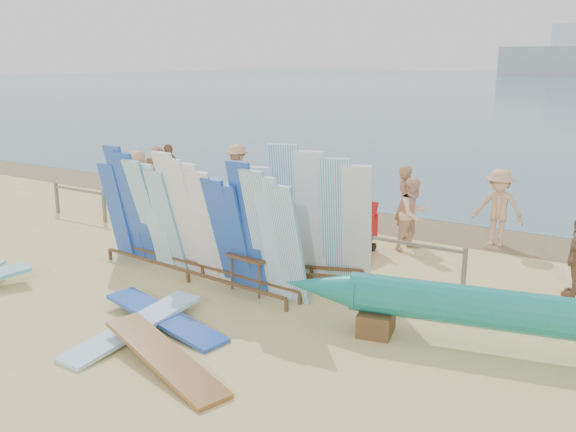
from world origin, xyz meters
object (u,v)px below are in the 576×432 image
Objects in this scene: side_surfboard_rack at (310,221)px; beachgoer_1 at (152,182)px; beachgoer_extra_1 at (170,171)px; beach_chair_right at (242,227)px; outrigger_canoe at (503,313)px; beachgoer_11 at (158,171)px; beachgoer_2 at (134,187)px; flat_board_c at (165,368)px; beachgoer_8 at (413,214)px; beachgoer_9 at (498,208)px; vendor_table at (254,271)px; stroller at (360,233)px; flat_board_d at (165,324)px; beachgoer_0 at (139,181)px; main_surfboard_rack at (193,224)px; beachgoer_3 at (238,175)px; beach_chair_left at (235,225)px; beachgoer_7 at (405,203)px; flat_board_b at (134,334)px.

side_surfboard_rack reaches higher than beachgoer_1.
beach_chair_right is at bearing 56.70° from beachgoer_extra_1.
outrigger_canoe is 13.53m from beachgoer_11.
flat_board_c is at bearing 117.52° from beachgoer_2.
beachgoer_11 is 2.69m from beachgoer_2.
beachgoer_9 is (1.63, 1.38, 0.07)m from beachgoer_8.
outrigger_canoe is at bearing -34.26° from side_surfboard_rack.
beachgoer_9 is (3.29, 5.57, 0.54)m from vendor_table.
beach_chair_right is 6.32m from beachgoer_9.
stroller is at bearing -22.55° from beach_chair_right.
beachgoer_0 is (-6.17, 5.59, 0.92)m from flat_board_d.
main_surfboard_rack reaches higher than vendor_table.
stroller is (-0.01, 2.37, -0.82)m from side_surfboard_rack.
beachgoer_9 reaches higher than beachgoer_8.
beachgoer_2 reaches higher than beach_chair_right.
stroller is 7.47m from beachgoer_1.
stroller is at bearing -72.44° from beachgoer_11.
beachgoer_extra_1 is at bearing 123.64° from beach_chair_right.
beachgoer_extra_1 is at bearing -176.59° from beachgoer_9.
vendor_table is at bearing 133.68° from beachgoer_2.
beachgoer_3 is 1.06× the size of beachgoer_extra_1.
beachgoer_11 is at bearing -177.23° from beachgoer_9.
beachgoer_extra_1 is at bearing -78.77° from beachgoer_1.
beachgoer_9 is (9.85, 2.07, 0.02)m from beachgoer_0.
beachgoer_3 reaches higher than beachgoer_9.
flat_board_d is (-5.12, -1.97, -0.65)m from outrigger_canoe.
beachgoer_11 is (-1.06, 1.93, -0.09)m from beachgoer_0.
main_surfboard_rack is at bearing 126.67° from beachgoer_2.
flat_board_c is at bearing -53.04° from beach_chair_left.
flat_board_c reaches higher than flat_board_d.
vendor_table is 0.63× the size of beachgoer_7.
beachgoer_8 is (1.67, 4.19, 0.47)m from vendor_table.
beach_chair_left reaches higher than flat_board_c.
flat_board_b is 9.21m from beachgoer_1.
flat_board_c is at bearing -68.89° from vendor_table.
main_surfboard_rack is at bearing -58.52° from beach_chair_left.
outrigger_canoe is at bearing -118.90° from beachgoer_8.
side_surfboard_rack is 1.06× the size of flat_board_b.
vendor_table is at bearing 10.03° from main_surfboard_rack.
main_surfboard_rack is 6.12m from outrigger_canoe.
flat_board_d is 5.52m from stroller.
outrigger_canoe is 4.27× the size of beachgoer_2.
stroller is 5.88m from beachgoer_3.
beachgoer_11 reaches higher than beach_chair_left.
beachgoer_3 is at bearing 47.82° from flat_board_c.
side_surfboard_rack is 2.50m from stroller.
flat_board_c is 1.43× the size of beachgoer_7.
beachgoer_11 is (-9.28, 1.24, -0.04)m from beachgoer_8.
beachgoer_3 is 2.63m from beachgoer_1.
beachgoer_7 is (5.81, -0.90, -0.00)m from beachgoer_3.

